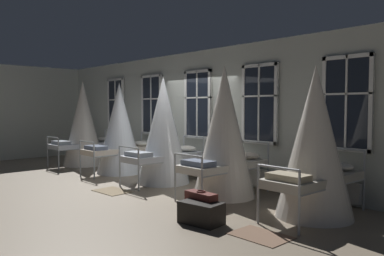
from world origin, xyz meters
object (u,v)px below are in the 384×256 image
travel_trunk (201,213)px  suitcase_dark (201,206)px  cot_third (163,132)px  cot_first (83,125)px  cot_fourth (224,133)px  cot_second (120,129)px  cot_fifth (315,144)px

travel_trunk → suitcase_dark: bearing=137.5°
cot_third → travel_trunk: bearing=-119.3°
cot_first → suitcase_dark: bearing=-103.3°
cot_fourth → travel_trunk: 2.19m
cot_first → cot_third: size_ratio=1.03×
cot_second → cot_third: size_ratio=0.98×
cot_first → cot_fifth: size_ratio=1.04×
cot_third → travel_trunk: (2.93, -1.59, -1.04)m
cot_third → cot_fourth: size_ratio=0.95×
cot_second → cot_fourth: size_ratio=0.93×
cot_second → suitcase_dark: bearing=-107.8°
cot_fourth → cot_fifth: bearing=-90.7°
cot_fourth → cot_third: bearing=90.0°
cot_fifth → travel_trunk: size_ratio=3.84×
cot_second → cot_fifth: (5.77, 0.03, 0.01)m
cot_first → travel_trunk: 7.04m
cot_second → travel_trunk: bearing=-108.7°
travel_trunk → cot_second: bearing=161.8°
cot_fifth → travel_trunk: (-0.97, -1.60, -1.02)m
suitcase_dark → travel_trunk: size_ratio=0.88×
cot_third → cot_second: bearing=89.8°
cot_fifth → suitcase_dark: size_ratio=4.39×
cot_fourth → travel_trunk: cot_fourth is taller
cot_second → cot_third: cot_third is taller
suitcase_dark → travel_trunk: (0.15, -0.13, -0.06)m
cot_third → cot_fourth: 1.92m
cot_fourth → cot_second: bearing=90.0°
travel_trunk → cot_third: bearing=151.4°
cot_third → cot_fifth: cot_third is taller
cot_fourth → cot_fifth: 1.98m
cot_fifth → cot_fourth: bearing=91.1°
suitcase_dark → cot_fifth: bearing=52.9°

